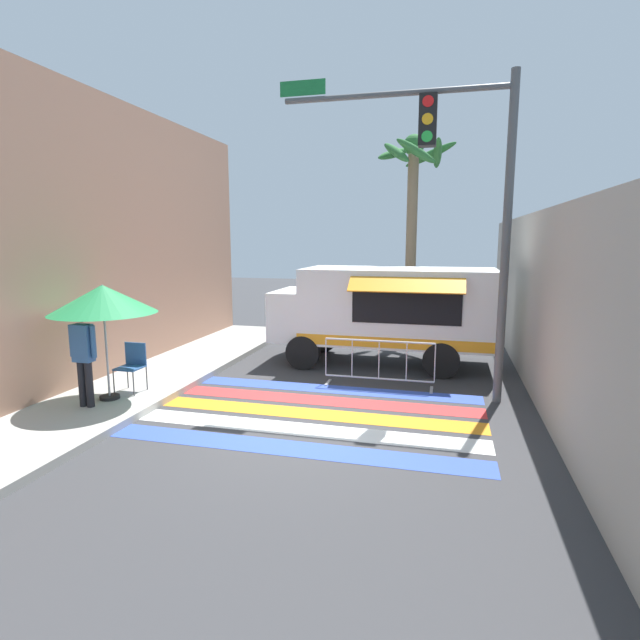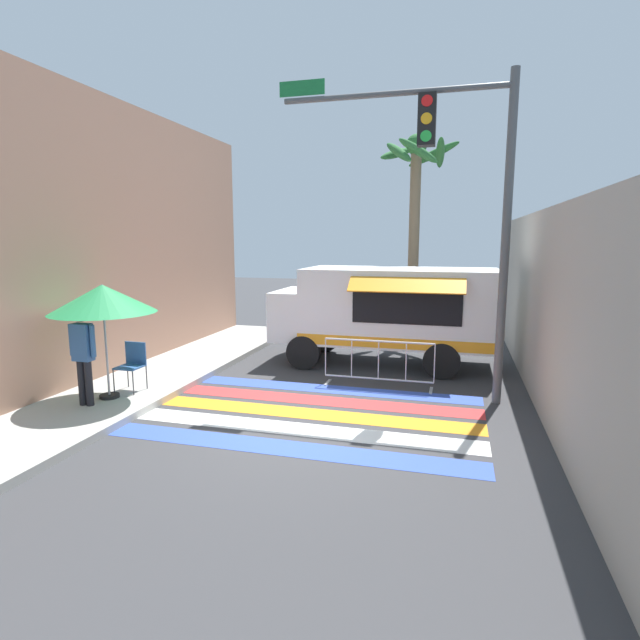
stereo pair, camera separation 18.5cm
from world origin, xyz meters
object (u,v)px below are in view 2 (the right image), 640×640
patio_umbrella (103,299)px  folding_chair (132,361)px  traffic_signal_pole (459,179)px  barricade_front (378,364)px  palm_tree (416,197)px  food_truck (382,308)px  vendor_person (83,351)px

patio_umbrella → folding_chair: (0.13, 0.57, -1.29)m
traffic_signal_pole → barricade_front: traffic_signal_pole is taller
palm_tree → traffic_signal_pole: bearing=-77.3°
traffic_signal_pole → palm_tree: traffic_signal_pole is taller
food_truck → traffic_signal_pole: bearing=-54.5°
traffic_signal_pole → barricade_front: size_ratio=2.63×
food_truck → patio_umbrella: food_truck is taller
food_truck → palm_tree: palm_tree is taller
food_truck → patio_umbrella: size_ratio=2.51×
food_truck → barricade_front: size_ratio=2.31×
folding_chair → traffic_signal_pole: bearing=-7.5°
folding_chair → food_truck: bearing=20.3°
food_truck → barricade_front: 2.18m
traffic_signal_pole → barricade_front: (-1.47, 0.41, -3.65)m
patio_umbrella → palm_tree: 9.22m
food_truck → barricade_front: bearing=-83.5°
patio_umbrella → folding_chair: 1.42m
folding_chair → palm_tree: palm_tree is taller
vendor_person → palm_tree: 9.90m
food_truck → barricade_front: food_truck is taller
patio_umbrella → palm_tree: size_ratio=0.35×
vendor_person → folding_chair: bearing=66.7°
traffic_signal_pole → barricade_front: bearing=164.3°
barricade_front → palm_tree: bearing=87.0°
food_truck → barricade_front: (0.22, -1.97, -0.90)m
food_truck → traffic_signal_pole: size_ratio=0.88×
food_truck → traffic_signal_pole: 4.01m
barricade_front → folding_chair: bearing=-157.7°
patio_umbrella → vendor_person: (-0.10, -0.47, -0.86)m
traffic_signal_pole → vendor_person: size_ratio=3.48×
food_truck → folding_chair: (-4.35, -3.84, -0.70)m
patio_umbrella → barricade_front: patio_umbrella is taller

